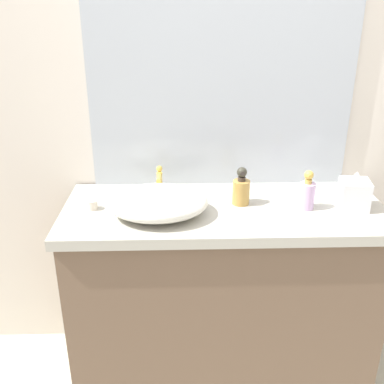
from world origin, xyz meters
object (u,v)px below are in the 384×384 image
Objects in this scene: sink_basin at (158,202)px; candle_jar at (92,205)px; lotion_bottle at (241,189)px; tissue_box at (354,193)px; soap_dispenser at (307,193)px.

candle_jar is (-0.28, 0.06, -0.03)m from sink_basin.
lotion_bottle is 0.64m from candle_jar.
lotion_bottle is at bearing 15.32° from sink_basin.
sink_basin is at bearing -177.28° from tissue_box.
sink_basin is at bearing -164.68° from lotion_bottle.
tissue_box is (0.47, -0.06, 0.00)m from lotion_bottle.
soap_dispenser is 1.01× the size of lotion_bottle.
soap_dispenser reaches higher than lotion_bottle.
tissue_box is 1.11m from candle_jar.
soap_dispenser is at bearing -1.12° from candle_jar.
soap_dispenser is 0.91m from candle_jar.
candle_jar is at bearing 178.90° from tissue_box.
lotion_bottle is at bearing 3.29° from candle_jar.
sink_basin is 2.50× the size of tissue_box.
soap_dispenser reaches higher than candle_jar.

